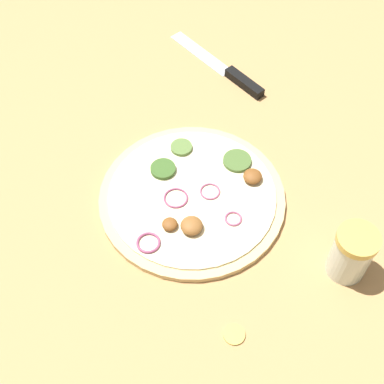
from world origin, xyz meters
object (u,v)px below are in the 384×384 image
object	(u,v)px
loose_cap	(234,334)
spice_jar	(352,252)
knife	(233,75)
pizza	(193,196)

from	to	relation	value
loose_cap	spice_jar	bearing A→B (deg)	60.72
loose_cap	knife	bearing A→B (deg)	116.82
pizza	knife	xyz separation A→B (m)	(-0.08, 0.31, -0.00)
pizza	loose_cap	bearing A→B (deg)	-46.94
spice_jar	pizza	bearing A→B (deg)	-179.63
pizza	loose_cap	xyz separation A→B (m)	(0.17, -0.18, -0.00)
pizza	loose_cap	size ratio (longest dim) A/B	9.88
pizza	spice_jar	size ratio (longest dim) A/B	3.35
spice_jar	loose_cap	bearing A→B (deg)	-119.28
pizza	spice_jar	distance (m)	0.28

